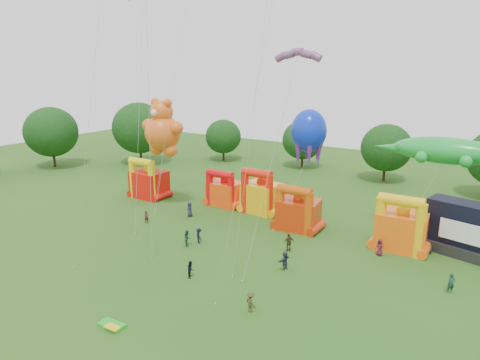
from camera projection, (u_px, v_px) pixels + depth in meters
The scene contains 24 objects.
ground at pixel (90, 325), 31.74m from camera, with size 160.00×160.00×0.00m, color #215016.
tree_ring at pixel (78, 241), 31.23m from camera, with size 120.45×122.52×12.07m.
bouncy_castle_0 at pixel (148, 182), 62.43m from camera, with size 4.83×3.90×6.05m.
bouncy_castle_1 at pixel (224, 191), 58.93m from camera, with size 4.68×3.84×5.16m.
bouncy_castle_2 at pixel (261, 195), 55.93m from camera, with size 5.06×4.28×6.03m.
bouncy_castle_3 at pixel (298, 212), 50.07m from camera, with size 5.08×4.28×5.55m.
bouncy_castle_4 at pixel (401, 228), 44.48m from camera, with size 5.31×4.39×6.18m.
stage_trailer at pixel (472, 231), 42.70m from camera, with size 9.20×5.24×5.49m.
teddy_bear_kite at pixel (162, 135), 55.82m from camera, with size 6.56×5.11×14.82m.
gecko_kite at pixel (428, 185), 45.09m from camera, with size 14.04×9.03×11.55m.
octopus_kite at pixel (301, 158), 51.39m from camera, with size 4.31×8.17×13.83m.
parafoil_kites at pixel (159, 103), 46.63m from camera, with size 24.91×11.88×32.56m.
diamond_kites at pixel (189, 97), 38.48m from camera, with size 17.76×16.90×40.05m.
folded_kite_bundle at pixel (112, 325), 31.43m from camera, with size 2.04×1.17×0.31m.
spectator_0 at pixel (190, 209), 54.61m from camera, with size 0.94×0.61×1.93m, color #212137.
spectator_1 at pixel (146, 217), 52.32m from camera, with size 0.56×0.37×1.55m, color #591928.
spectator_2 at pixel (187, 238), 45.62m from camera, with size 0.86×0.67×1.76m, color #193F2D.
spectator_3 at pixel (199, 236), 46.36m from camera, with size 1.08×0.62×1.67m, color black.
spectator_4 at pixel (289, 242), 44.20m from camera, with size 1.16×0.48×1.97m, color #45321B.
spectator_5 at pixel (285, 261), 40.28m from camera, with size 1.65×0.53×1.78m, color #2A3046.
spectator_6 at pixel (380, 247), 43.25m from camera, with size 0.85×0.55×1.74m, color #511723.
spectator_7 at pixel (451, 283), 36.05m from camera, with size 0.65×0.42×1.77m, color #193F2D.
spectator_8 at pixel (191, 269), 38.80m from camera, with size 0.76×0.59×1.56m, color black.
spectator_9 at pixel (251, 302), 33.27m from camera, with size 1.07×0.62×1.66m, color #403919.
Camera 1 is at (24.35, -17.70, 18.51)m, focal length 32.00 mm.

